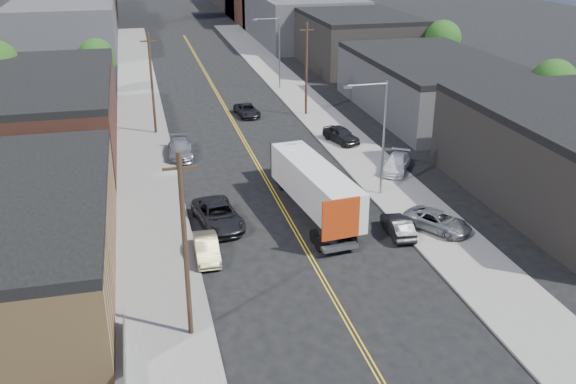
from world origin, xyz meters
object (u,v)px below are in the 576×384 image
semi_truck (309,181)px  car_right_lot_c (341,135)px  car_right_oncoming (398,226)px  car_ahead_truck (247,110)px  car_left_c (218,215)px  car_right_lot_a (438,221)px  car_right_lot_b (396,164)px  car_left_b (207,248)px  car_left_d (180,149)px

semi_truck → car_right_lot_c: bearing=56.7°
car_right_oncoming → car_ahead_truck: bearing=-76.5°
car_left_c → car_ahead_truck: bearing=67.5°
car_right_lot_a → car_left_c: bearing=129.4°
car_right_lot_a → car_right_lot_b: size_ratio=1.02×
car_left_b → car_left_d: (0.00, 19.48, 0.07)m
car_left_b → car_right_lot_b: size_ratio=0.90×
car_left_c → car_right_oncoming: (11.64, -4.27, -0.16)m
car_right_lot_a → car_right_lot_c: size_ratio=1.07×
car_left_d → car_right_lot_c: 15.28m
car_right_lot_b → car_left_c: bearing=-125.0°
semi_truck → car_right_oncoming: size_ratio=3.77×
car_right_lot_a → car_right_lot_b: 11.28m
car_left_b → car_left_c: bearing=74.4°
car_left_b → car_right_oncoming: car_left_b is taller
car_left_b → car_right_oncoming: size_ratio=1.04×
car_right_oncoming → car_ahead_truck: size_ratio=0.88×
car_right_lot_b → car_ahead_truck: size_ratio=1.01×
car_right_lot_b → car_right_lot_c: 8.76m
car_right_lot_a → car_left_d: bearing=95.6°
car_left_b → car_right_lot_a: 15.80m
car_left_c → car_right_lot_a: 15.13m
car_right_lot_a → car_right_lot_c: (-0.52, 19.67, 0.10)m
car_right_lot_b → car_left_b: bearing=-115.0°
car_left_b → car_left_d: bearing=91.2°
semi_truck → car_right_lot_a: (7.52, -5.74, -1.41)m
semi_truck → car_right_oncoming: bearing=-56.2°
car_left_b → car_right_oncoming: bearing=2.1°
car_left_b → car_left_d: car_left_d is taller
car_right_lot_b → semi_truck: bearing=-116.9°
car_right_lot_c → car_ahead_truck: car_right_lot_c is taller
car_left_d → car_right_lot_c: bearing=4.1°
semi_truck → car_right_oncoming: 7.43m
car_left_b → car_ahead_truck: car_left_b is taller
car_left_d → car_right_oncoming: size_ratio=1.30×
car_left_c → car_right_lot_a: car_left_c is taller
car_left_c → car_right_lot_a: (14.45, -4.48, -0.01)m
semi_truck → car_left_b: bearing=-151.9°
car_left_d → car_ahead_truck: bearing=58.1°
car_right_lot_b → car_left_d: bearing=-173.2°
car_right_lot_a → car_left_b: bearing=146.6°
car_right_oncoming → car_right_lot_a: (2.80, -0.21, 0.14)m
car_right_lot_c → semi_truck: bearing=-133.9°
car_right_oncoming → car_ahead_truck: car_right_oncoming is taller
car_right_lot_b → car_right_lot_c: car_right_lot_c is taller
semi_truck → car_left_c: size_ratio=2.57×
car_right_lot_c → car_left_b: bearing=-145.1°
car_right_oncoming → car_right_lot_b: 11.82m
car_left_b → car_right_lot_b: 20.68m
semi_truck → car_left_b: semi_truck is taller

